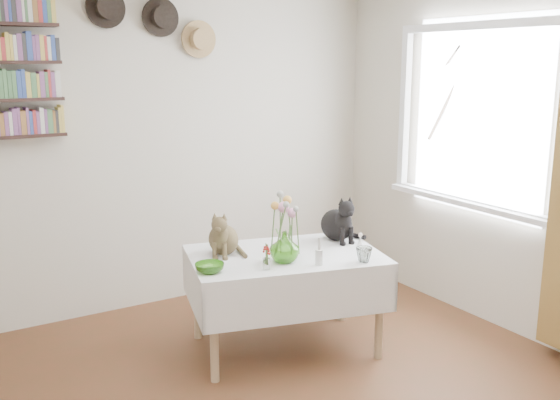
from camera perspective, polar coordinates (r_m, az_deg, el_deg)
room at (r=2.85m, az=2.97°, el=-0.34°), size 4.08×4.58×2.58m
window at (r=4.72m, az=17.44°, el=6.04°), size 0.12×1.52×1.32m
dining_table at (r=4.13m, az=0.46°, el=-7.09°), size 1.40×1.08×0.66m
tabby_cat at (r=4.05m, az=-5.21°, el=-2.87°), size 0.32×0.33×0.30m
black_cat at (r=4.36m, az=5.20°, el=-1.53°), size 0.24×0.30×0.33m
flower_vase at (r=3.89m, az=0.42°, el=-4.31°), size 0.24×0.24×0.20m
green_bowl at (r=3.74m, az=-6.45°, el=-6.18°), size 0.20×0.20×0.05m
drinking_glass at (r=3.93m, az=7.68°, el=-4.99°), size 0.11×0.11×0.10m
candlestick at (r=3.85m, az=3.60°, el=-5.10°), size 0.05×0.05×0.18m
berry_jar at (r=3.75m, az=-1.25°, el=-5.24°), size 0.05×0.05×0.18m
porcelain_figurine at (r=4.26m, az=7.35°, el=-3.69°), size 0.05×0.05×0.10m
flower_bouquet at (r=3.83m, az=0.36°, el=-0.81°), size 0.17×0.13×0.39m
wall_hats at (r=4.80m, az=-11.15°, el=15.70°), size 0.98×0.09×0.48m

